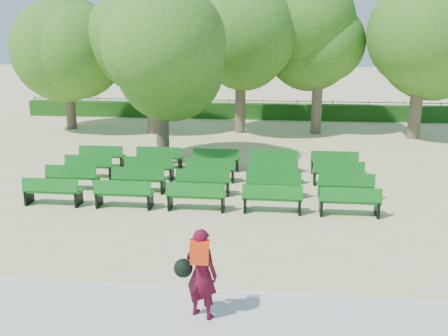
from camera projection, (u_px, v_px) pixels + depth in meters
name	position (u px, v px, depth m)	size (l,w,h in m)	color
ground	(216.00, 193.00, 15.65)	(120.00, 120.00, 0.00)	#C2BD81
paving	(163.00, 325.00, 8.55)	(30.00, 2.20, 0.06)	#B8B8B3
curb	(176.00, 291.00, 9.64)	(30.00, 0.12, 0.10)	silver
hedge	(245.00, 111.00, 28.96)	(26.00, 0.70, 0.90)	#1B4C13
fence	(246.00, 118.00, 29.46)	(26.00, 0.10, 1.02)	black
tree_line	(240.00, 132.00, 25.24)	(21.80, 6.80, 7.04)	#39741F
bench_array	(208.00, 185.00, 16.23)	(1.68, 0.59, 1.05)	#126A1A
tree_among	(160.00, 58.00, 18.05)	(4.12, 4.12, 5.84)	brown
person	(200.00, 272.00, 8.55)	(0.82, 0.60, 1.64)	#4D0B1D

